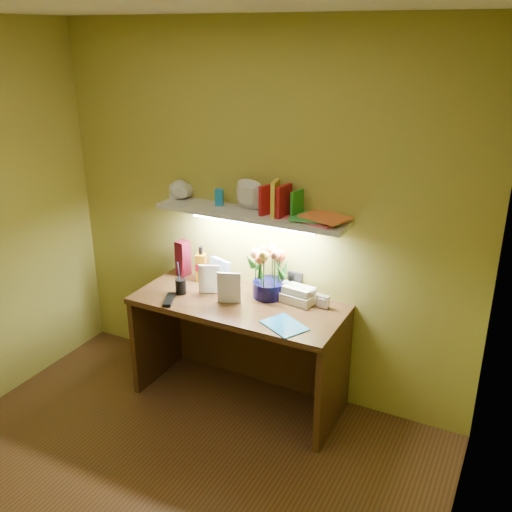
{
  "coord_description": "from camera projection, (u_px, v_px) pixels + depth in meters",
  "views": [
    {
      "loc": [
        1.63,
        -1.73,
        2.4
      ],
      "look_at": [
        0.06,
        1.35,
        1.03
      ],
      "focal_mm": 40.0,
      "sensor_mm": 36.0,
      "label": 1
    }
  ],
  "objects": [
    {
      "name": "desk",
      "position": [
        239.0,
        352.0,
        3.86
      ],
      "size": [
        1.4,
        0.6,
        0.75
      ],
      "primitive_type": "cube",
      "color": "#351D0E",
      "rests_on": "ground"
    },
    {
      "name": "art_card",
      "position": [
        220.0,
        272.0,
        3.97
      ],
      "size": [
        0.18,
        0.09,
        0.18
      ],
      "primitive_type": null,
      "rotation": [
        0.0,
        0.0,
        -0.33
      ],
      "color": "white",
      "rests_on": "desk"
    },
    {
      "name": "flower_bouquet",
      "position": [
        269.0,
        270.0,
        3.74
      ],
      "size": [
        0.29,
        0.29,
        0.38
      ],
      "primitive_type": null,
      "rotation": [
        0.0,
        0.0,
        -0.23
      ],
      "color": "#080836",
      "rests_on": "desk"
    },
    {
      "name": "whisky_bottle",
      "position": [
        201.0,
        264.0,
        4.0
      ],
      "size": [
        0.09,
        0.09,
        0.25
      ],
      "primitive_type": null,
      "rotation": [
        0.0,
        0.0,
        0.34
      ],
      "color": "#A2650B",
      "rests_on": "desk"
    },
    {
      "name": "desk_book_a",
      "position": [
        198.0,
        279.0,
        3.82
      ],
      "size": [
        0.15,
        0.07,
        0.2
      ],
      "primitive_type": "imported",
      "rotation": [
        0.0,
        0.0,
        0.37
      ],
      "color": "silver",
      "rests_on": "desk"
    },
    {
      "name": "wall_shelf",
      "position": [
        250.0,
        209.0,
        3.66
      ],
      "size": [
        1.31,
        0.32,
        0.26
      ],
      "color": "silver",
      "rests_on": "ground"
    },
    {
      "name": "whisky_box",
      "position": [
        183.0,
        258.0,
        4.1
      ],
      "size": [
        0.1,
        0.1,
        0.26
      ],
      "primitive_type": "cube",
      "rotation": [
        0.0,
        0.0,
        -0.21
      ],
      "color": "#540D1B",
      "rests_on": "desk"
    },
    {
      "name": "telephone",
      "position": [
        299.0,
        293.0,
        3.71
      ],
      "size": [
        0.23,
        0.19,
        0.13
      ],
      "primitive_type": null,
      "rotation": [
        0.0,
        0.0,
        -0.14
      ],
      "color": "white",
      "rests_on": "desk"
    },
    {
      "name": "desk_clock",
      "position": [
        323.0,
        301.0,
        3.64
      ],
      "size": [
        0.09,
        0.05,
        0.08
      ],
      "primitive_type": "cube",
      "rotation": [
        0.0,
        0.0,
        -0.07
      ],
      "color": "silver",
      "rests_on": "desk"
    },
    {
      "name": "blue_folder",
      "position": [
        284.0,
        325.0,
        3.42
      ],
      "size": [
        0.32,
        0.29,
        0.01
      ],
      "primitive_type": "cube",
      "rotation": [
        0.0,
        0.0,
        -0.49
      ],
      "color": "#1880CE",
      "rests_on": "desk"
    },
    {
      "name": "desk_book_b",
      "position": [
        217.0,
        287.0,
        3.69
      ],
      "size": [
        0.15,
        0.06,
        0.21
      ],
      "primitive_type": "imported",
      "rotation": [
        0.0,
        0.0,
        0.31
      ],
      "color": "silver",
      "rests_on": "desk"
    },
    {
      "name": "tv_remote",
      "position": [
        169.0,
        300.0,
        3.73
      ],
      "size": [
        0.13,
        0.19,
        0.02
      ],
      "primitive_type": "cube",
      "rotation": [
        0.0,
        0.0,
        0.43
      ],
      "color": "black",
      "rests_on": "desk"
    },
    {
      "name": "pen_cup",
      "position": [
        181.0,
        282.0,
        3.81
      ],
      "size": [
        0.08,
        0.08,
        0.18
      ],
      "primitive_type": "cylinder",
      "rotation": [
        0.0,
        0.0,
        0.16
      ],
      "color": "black",
      "rests_on": "desk"
    }
  ]
}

